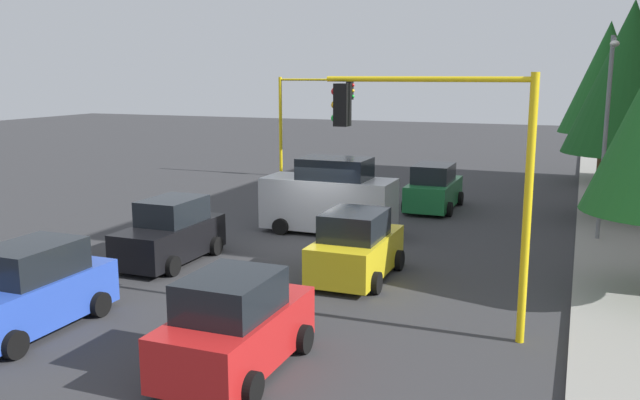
# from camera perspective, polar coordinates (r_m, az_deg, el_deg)

# --- Properties ---
(ground_plane) EXTENTS (120.00, 120.00, 0.00)m
(ground_plane) POSITION_cam_1_polar(r_m,az_deg,el_deg) (22.67, -1.04, -3.89)
(ground_plane) COLOR #353538
(sidewalk_kerb) EXTENTS (80.00, 4.00, 0.15)m
(sidewalk_kerb) POSITION_cam_1_polar(r_m,az_deg,el_deg) (25.95, 25.58, -2.90)
(sidewalk_kerb) COLOR gray
(sidewalk_kerb) RESTS_ON ground
(traffic_signal_far_right) EXTENTS (0.36, 4.59, 5.60)m
(traffic_signal_far_right) POSITION_cam_1_polar(r_m,az_deg,el_deg) (37.09, -0.86, 8.03)
(traffic_signal_far_right) COLOR yellow
(traffic_signal_far_right) RESTS_ON ground
(traffic_signal_near_left) EXTENTS (0.36, 4.59, 5.78)m
(traffic_signal_near_left) POSITION_cam_1_polar(r_m,az_deg,el_deg) (14.60, 10.67, 4.10)
(traffic_signal_near_left) COLOR yellow
(traffic_signal_near_left) RESTS_ON ground
(street_lamp_curbside) EXTENTS (2.15, 0.28, 7.00)m
(street_lamp_curbside) POSITION_cam_1_polar(r_m,az_deg,el_deg) (23.91, 23.50, 6.56)
(street_lamp_curbside) COLOR slate
(street_lamp_curbside) RESTS_ON ground
(tree_roadside_mid) EXTENTS (4.65, 4.65, 8.53)m
(tree_roadside_mid) POSITION_cam_1_polar(r_m,az_deg,el_deg) (28.29, 25.08, 9.51)
(tree_roadside_mid) COLOR brown
(tree_roadside_mid) RESTS_ON ground
(tree_roadside_far) EXTENTS (4.62, 4.62, 8.47)m
(tree_roadside_far) POSITION_cam_1_polar(r_m,az_deg,el_deg) (38.26, 23.50, 9.64)
(tree_roadside_far) COLOR brown
(tree_roadside_far) RESTS_ON ground
(delivery_van_silver) EXTENTS (2.22, 4.80, 2.77)m
(delivery_van_silver) POSITION_cam_1_polar(r_m,az_deg,el_deg) (24.20, 0.83, 0.16)
(delivery_van_silver) COLOR #B2B5BA
(delivery_van_silver) RESTS_ON ground
(car_blue) EXTENTS (4.19, 2.06, 1.98)m
(car_blue) POSITION_cam_1_polar(r_m,az_deg,el_deg) (16.50, -23.81, -7.23)
(car_blue) COLOR blue
(car_blue) RESTS_ON ground
(car_yellow) EXTENTS (3.80, 2.09, 1.98)m
(car_yellow) POSITION_cam_1_polar(r_m,az_deg,el_deg) (18.86, 3.13, -4.11)
(car_yellow) COLOR yellow
(car_yellow) RESTS_ON ground
(car_black) EXTENTS (3.95, 1.99, 1.98)m
(car_black) POSITION_cam_1_polar(r_m,az_deg,el_deg) (20.99, -12.73, -2.83)
(car_black) COLOR black
(car_black) RESTS_ON ground
(car_red) EXTENTS (3.80, 2.09, 1.98)m
(car_red) POSITION_cam_1_polar(r_m,az_deg,el_deg) (13.25, -7.30, -10.73)
(car_red) COLOR red
(car_red) RESTS_ON ground
(car_green) EXTENTS (4.15, 2.06, 1.98)m
(car_green) POSITION_cam_1_polar(r_m,az_deg,el_deg) (28.86, 9.77, 0.96)
(car_green) COLOR #1E7238
(car_green) RESTS_ON ground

